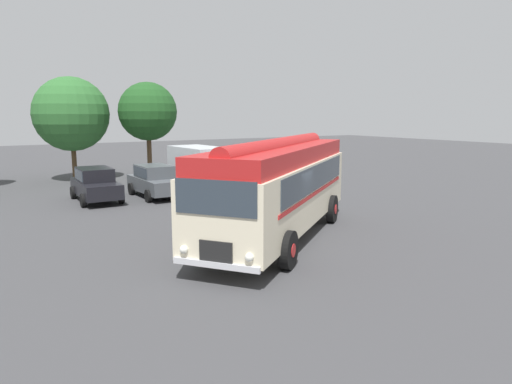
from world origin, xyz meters
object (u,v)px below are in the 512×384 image
Objects in this scene: vintage_bus at (279,184)px; box_van at (205,168)px; car_mid_left at (155,181)px; car_near_left at (96,184)px.

vintage_bus reaches higher than box_van.
car_mid_left is at bearing 95.12° from vintage_bus.
box_van is (5.71, -0.68, 0.52)m from car_near_left.
vintage_bus is at bearing -84.88° from car_mid_left.
car_near_left and car_mid_left have the same top height.
car_near_left is 2.96m from car_mid_left.
car_near_left is at bearing 172.31° from car_mid_left.
box_van reaches higher than car_mid_left.
car_mid_left is (-0.90, 10.06, -1.05)m from vintage_bus.
box_van is at bearing 79.14° from vintage_bus.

